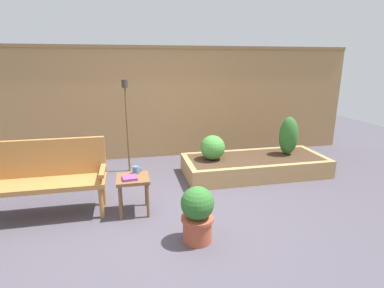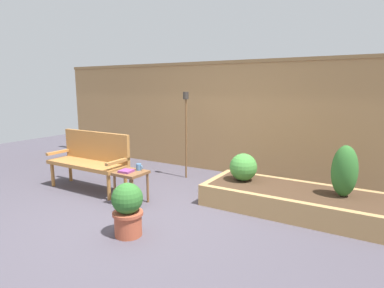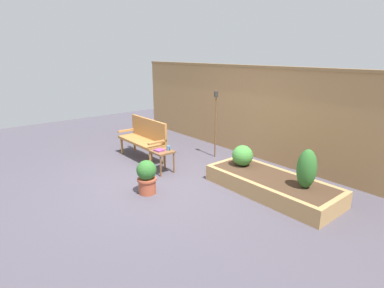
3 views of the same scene
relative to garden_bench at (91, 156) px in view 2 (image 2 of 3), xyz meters
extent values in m
plane|color=#47424C|center=(1.43, -0.50, -0.54)|extent=(14.00, 14.00, 0.00)
cube|color=#A37A4C|center=(1.43, 2.10, 0.51)|extent=(8.40, 0.10, 2.10)
cube|color=olive|center=(1.43, 2.10, 1.59)|extent=(8.40, 0.14, 0.06)
cylinder|color=#A87038|center=(0.66, 0.08, -0.34)|extent=(0.06, 0.06, 0.40)
cylinder|color=#A87038|center=(0.66, -0.28, -0.34)|extent=(0.06, 0.06, 0.40)
cylinder|color=#A87038|center=(-0.66, 0.08, -0.34)|extent=(0.06, 0.06, 0.40)
cylinder|color=#A87038|center=(-0.66, -0.28, -0.34)|extent=(0.06, 0.06, 0.40)
cube|color=#A87038|center=(0.00, -0.10, -0.11)|extent=(1.44, 0.48, 0.06)
cube|color=#A87038|center=(0.00, 0.11, 0.16)|extent=(1.44, 0.06, 0.48)
cube|color=#A87038|center=(-0.69, -0.10, 0.02)|extent=(0.06, 0.48, 0.04)
cube|color=#A87038|center=(0.69, -0.10, 0.02)|extent=(0.06, 0.48, 0.04)
cylinder|color=brown|center=(1.22, -0.05, -0.32)|extent=(0.04, 0.04, 0.44)
cylinder|color=brown|center=(1.22, -0.38, -0.32)|extent=(0.04, 0.04, 0.44)
cylinder|color=brown|center=(0.89, -0.05, -0.32)|extent=(0.04, 0.04, 0.44)
cylinder|color=brown|center=(0.89, -0.38, -0.32)|extent=(0.04, 0.04, 0.44)
cube|color=brown|center=(1.05, -0.22, -0.08)|extent=(0.40, 0.40, 0.04)
cylinder|color=teal|center=(1.10, -0.10, -0.02)|extent=(0.08, 0.08, 0.10)
torus|color=teal|center=(1.14, -0.10, -0.02)|extent=(0.07, 0.01, 0.07)
cube|color=#7F3875|center=(1.02, -0.27, -0.05)|extent=(0.19, 0.19, 0.03)
cylinder|color=#A84C33|center=(1.70, -1.00, -0.42)|extent=(0.31, 0.31, 0.25)
cylinder|color=#A84C33|center=(1.70, -1.00, -0.28)|extent=(0.35, 0.35, 0.04)
sphere|color=#2D6628|center=(1.70, -1.00, -0.10)|extent=(0.35, 0.35, 0.35)
cube|color=#AD8451|center=(3.11, 0.27, -0.39)|extent=(2.40, 0.09, 0.30)
cube|color=#AD8451|center=(3.11, 1.18, -0.39)|extent=(2.40, 0.09, 0.30)
cube|color=#AD8451|center=(1.96, 0.73, -0.39)|extent=(0.09, 0.82, 0.30)
cube|color=#422D1E|center=(3.11, 0.73, -0.39)|extent=(2.22, 0.82, 0.30)
cylinder|color=brown|center=(2.37, 0.77, -0.21)|extent=(0.04, 0.04, 0.06)
sphere|color=#428938|center=(2.37, 0.77, -0.04)|extent=(0.41, 0.41, 0.41)
cylinder|color=brown|center=(3.73, 0.77, -0.21)|extent=(0.04, 0.04, 0.06)
ellipsoid|color=#2D6628|center=(3.73, 0.77, 0.09)|extent=(0.32, 0.32, 0.66)
cylinder|color=brown|center=(1.01, 1.34, 0.18)|extent=(0.03, 0.03, 1.45)
cylinder|color=#332D28|center=(1.01, 1.34, 0.97)|extent=(0.10, 0.10, 0.13)
camera|label=1|loc=(1.04, -3.76, 1.32)|focal=27.92mm
camera|label=2|loc=(4.09, -3.57, 1.14)|focal=29.95mm
camera|label=3|loc=(6.12, -3.64, 1.89)|focal=28.80mm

